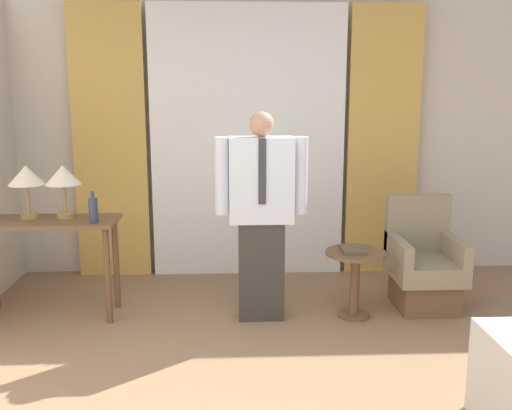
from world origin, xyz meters
TOP-DOWN VIEW (x-y plane):
  - wall_back at (0.00, 3.03)m, footprint 10.00×0.06m
  - curtain_sheer_center at (0.00, 2.90)m, footprint 1.85×0.06m
  - curtain_drape_left at (-1.31, 2.90)m, footprint 0.69×0.06m
  - curtain_drape_right at (1.31, 2.90)m, footprint 0.69×0.06m
  - desk at (-1.62, 1.86)m, footprint 1.12×0.45m
  - table_lamp_left at (-1.77, 1.93)m, footprint 0.28×0.28m
  - table_lamp_right at (-1.48, 1.93)m, footprint 0.28×0.28m
  - bottle_near_edge at (-1.22, 1.75)m, footprint 0.07×0.07m
  - person at (0.07, 1.74)m, footprint 0.71×0.23m
  - armchair at (1.44, 1.95)m, footprint 0.55×0.61m
  - side_table at (0.82, 1.74)m, footprint 0.48×0.48m
  - book at (0.79, 1.74)m, footprint 0.18×0.24m

SIDE VIEW (x-z plane):
  - armchair at x=1.44m, z-range -0.13..0.79m
  - side_table at x=0.82m, z-range 0.10..0.64m
  - book at x=0.79m, z-range 0.54..0.57m
  - desk at x=-1.62m, z-range 0.25..1.05m
  - person at x=0.07m, z-range 0.06..1.70m
  - bottle_near_edge at x=-1.22m, z-range 0.78..1.02m
  - table_lamp_left at x=-1.77m, z-range 0.91..1.33m
  - table_lamp_right at x=-1.48m, z-range 0.91..1.33m
  - curtain_drape_left at x=-1.31m, z-range 0.00..2.58m
  - curtain_drape_right at x=1.31m, z-range 0.00..2.58m
  - curtain_sheer_center at x=0.00m, z-range 0.00..2.58m
  - wall_back at x=0.00m, z-range 0.00..2.70m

